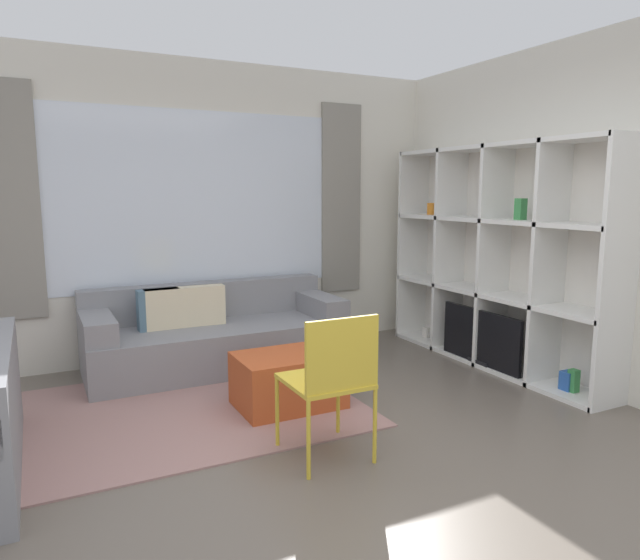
% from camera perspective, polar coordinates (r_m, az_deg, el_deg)
% --- Properties ---
extents(ground_plane, '(16.00, 16.00, 0.00)m').
position_cam_1_polar(ground_plane, '(3.10, 3.08, -20.82)').
color(ground_plane, '#665B51').
extents(wall_back, '(6.03, 0.11, 2.70)m').
position_cam_1_polar(wall_back, '(5.40, -12.34, 6.81)').
color(wall_back, silver).
rests_on(wall_back, ground_plane).
extents(wall_right, '(0.07, 4.07, 2.70)m').
position_cam_1_polar(wall_right, '(5.35, 18.68, 6.46)').
color(wall_right, silver).
rests_on(wall_right, ground_plane).
extents(area_rug, '(2.92, 1.82, 0.01)m').
position_cam_1_polar(area_rug, '(4.19, -17.10, -12.92)').
color(area_rug, gray).
rests_on(area_rug, ground_plane).
extents(shelving_unit, '(0.38, 2.41, 1.93)m').
position_cam_1_polar(shelving_unit, '(5.22, 17.30, 1.81)').
color(shelving_unit, silver).
rests_on(shelving_unit, ground_plane).
extents(couch_main, '(2.20, 0.86, 0.73)m').
position_cam_1_polar(couch_main, '(5.10, -10.49, -5.53)').
color(couch_main, gray).
rests_on(couch_main, ground_plane).
extents(ottoman, '(0.73, 0.51, 0.39)m').
position_cam_1_polar(ottoman, '(4.14, -3.19, -10.01)').
color(ottoman, '#B74C23').
rests_on(ottoman, ground_plane).
extents(folding_chair, '(0.44, 0.46, 0.86)m').
position_cam_1_polar(folding_chair, '(3.24, 1.18, -9.40)').
color(folding_chair, gold).
rests_on(folding_chair, ground_plane).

